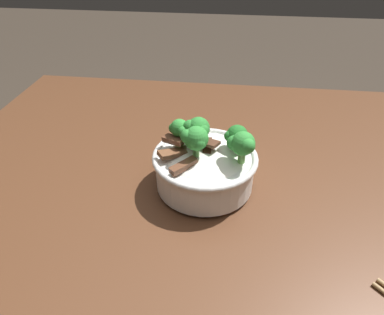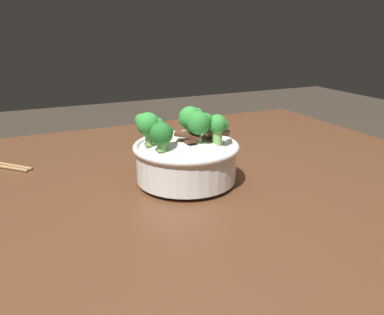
{
  "view_description": "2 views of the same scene",
  "coord_description": "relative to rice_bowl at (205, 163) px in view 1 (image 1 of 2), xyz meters",
  "views": [
    {
      "loc": [
        0.09,
        0.55,
        1.27
      ],
      "look_at": [
        0.16,
        -0.01,
        0.86
      ],
      "focal_mm": 31.88,
      "sensor_mm": 36.0,
      "label": 1
    },
    {
      "loc": [
        -0.16,
        -0.64,
        1.1
      ],
      "look_at": [
        0.13,
        -0.01,
        0.86
      ],
      "focal_mm": 36.29,
      "sensor_mm": 36.0,
      "label": 2
    }
  ],
  "objects": [
    {
      "name": "dining_table",
      "position": [
        -0.13,
        -0.01,
        -0.17
      ],
      "size": [
        1.49,
        1.02,
        0.81
      ],
      "color": "#56331E",
      "rests_on": "ground"
    },
    {
      "name": "rice_bowl",
      "position": [
        0.0,
        0.0,
        0.0
      ],
      "size": [
        0.21,
        0.21,
        0.15
      ],
      "color": "white",
      "rests_on": "dining_table"
    }
  ]
}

